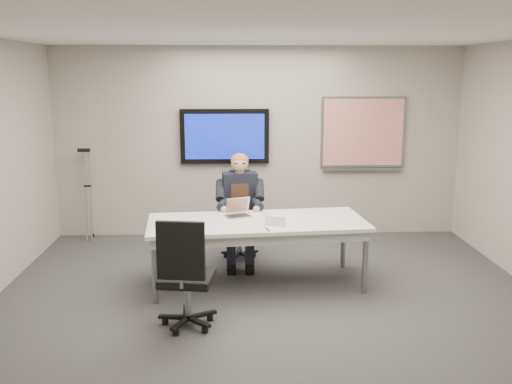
{
  "coord_description": "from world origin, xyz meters",
  "views": [
    {
      "loc": [
        -0.36,
        -5.41,
        2.41
      ],
      "look_at": [
        -0.12,
        0.95,
        1.08
      ],
      "focal_mm": 40.0,
      "sensor_mm": 36.0,
      "label": 1
    }
  ],
  "objects_px": {
    "seated_person": "(240,221)",
    "office_chair_near": "(187,294)",
    "conference_table": "(257,228)",
    "office_chair_far": "(239,236)",
    "laptop": "(238,211)"
  },
  "relations": [
    {
      "from": "laptop",
      "to": "office_chair_far",
      "type": "bearing_deg",
      "value": 67.32
    },
    {
      "from": "office_chair_far",
      "to": "laptop",
      "type": "distance_m",
      "value": 0.9
    },
    {
      "from": "seated_person",
      "to": "office_chair_near",
      "type": "bearing_deg",
      "value": -112.78
    },
    {
      "from": "office_chair_far",
      "to": "seated_person",
      "type": "bearing_deg",
      "value": -109.17
    },
    {
      "from": "laptop",
      "to": "office_chair_near",
      "type": "bearing_deg",
      "value": -131.41
    },
    {
      "from": "office_chair_far",
      "to": "laptop",
      "type": "relative_size",
      "value": 2.59
    },
    {
      "from": "conference_table",
      "to": "office_chair_far",
      "type": "bearing_deg",
      "value": 96.35
    },
    {
      "from": "office_chair_far",
      "to": "seated_person",
      "type": "height_order",
      "value": "seated_person"
    },
    {
      "from": "office_chair_near",
      "to": "seated_person",
      "type": "height_order",
      "value": "seated_person"
    },
    {
      "from": "conference_table",
      "to": "office_chair_far",
      "type": "relative_size",
      "value": 2.68
    },
    {
      "from": "office_chair_near",
      "to": "seated_person",
      "type": "relative_size",
      "value": 0.78
    },
    {
      "from": "office_chair_near",
      "to": "laptop",
      "type": "relative_size",
      "value": 3.02
    },
    {
      "from": "office_chair_far",
      "to": "office_chair_near",
      "type": "xyz_separation_m",
      "value": [
        -0.52,
        -2.12,
        0.05
      ]
    },
    {
      "from": "office_chair_near",
      "to": "seated_person",
      "type": "bearing_deg",
      "value": -97.62
    },
    {
      "from": "laptop",
      "to": "seated_person",
      "type": "bearing_deg",
      "value": 64.81
    }
  ]
}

